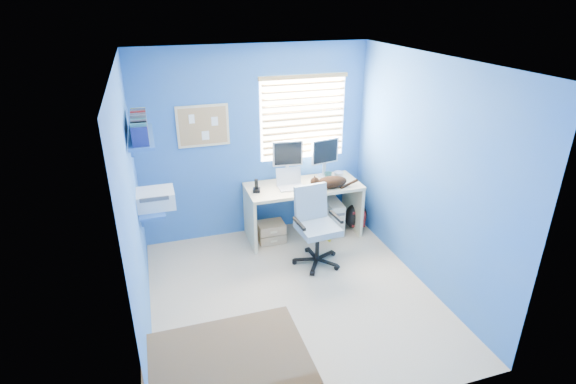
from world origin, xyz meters
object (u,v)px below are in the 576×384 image
object	(u,v)px
cat	(332,182)
desk	(303,210)
laptop	(291,180)
tower_pc	(333,216)
office_chair	(316,236)

from	to	relation	value
cat	desk	bearing A→B (deg)	163.36
desk	laptop	bearing A→B (deg)	-168.10
cat	tower_pc	xyz separation A→B (m)	(0.11, 0.16, -0.59)
desk	office_chair	xyz separation A→B (m)	(-0.07, -0.67, -0.01)
laptop	office_chair	size ratio (longest dim) A/B	0.35
laptop	tower_pc	size ratio (longest dim) A/B	0.73
office_chair	cat	bearing A→B (deg)	51.42
cat	tower_pc	size ratio (longest dim) A/B	0.92
tower_pc	desk	bearing A→B (deg)	-179.32
laptop	tower_pc	bearing A→B (deg)	3.82
desk	tower_pc	size ratio (longest dim) A/B	3.33
tower_pc	office_chair	xyz separation A→B (m)	(-0.50, -0.66, 0.13)
cat	office_chair	world-z (taller)	office_chair
desk	office_chair	size ratio (longest dim) A/B	1.57
laptop	office_chair	bearing A→B (deg)	-78.33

